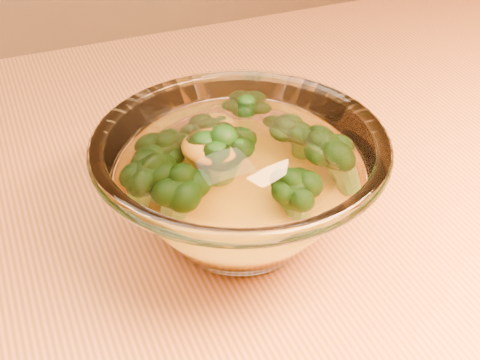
# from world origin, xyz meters

# --- Properties ---
(table) EXTENTS (1.20, 0.80, 0.75)m
(table) POSITION_xyz_m (0.00, 0.00, 0.65)
(table) COLOR #C6643B
(table) RESTS_ON ground
(glass_bowl) EXTENTS (0.22, 0.22, 0.10)m
(glass_bowl) POSITION_xyz_m (0.09, 0.00, 0.80)
(glass_bowl) COLOR white
(glass_bowl) RESTS_ON table
(cheese_sauce) EXTENTS (0.12, 0.12, 0.03)m
(cheese_sauce) POSITION_xyz_m (0.09, 0.00, 0.78)
(cheese_sauce) COLOR orange
(cheese_sauce) RESTS_ON glass_bowl
(broccoli_heap) EXTENTS (0.16, 0.14, 0.06)m
(broccoli_heap) POSITION_xyz_m (0.09, 0.02, 0.81)
(broccoli_heap) COLOR black
(broccoli_heap) RESTS_ON cheese_sauce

